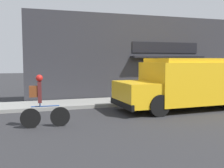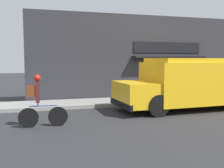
# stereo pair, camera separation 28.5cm
# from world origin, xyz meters

# --- Properties ---
(ground_plane) EXTENTS (70.00, 70.00, 0.00)m
(ground_plane) POSITION_xyz_m (0.00, 0.00, 0.00)
(ground_plane) COLOR #2B2B2D
(sidewalk) EXTENTS (28.00, 2.08, 0.16)m
(sidewalk) POSITION_xyz_m (0.00, 1.04, 0.08)
(sidewalk) COLOR gray
(sidewalk) RESTS_ON ground_plane
(storefront) EXTENTS (12.53, 0.81, 4.66)m
(storefront) POSITION_xyz_m (0.06, 2.21, 2.34)
(storefront) COLOR #2D2D33
(storefront) RESTS_ON ground_plane
(school_bus) EXTENTS (6.39, 2.85, 2.25)m
(school_bus) POSITION_xyz_m (0.93, -1.37, 1.18)
(school_bus) COLOR yellow
(school_bus) RESTS_ON ground_plane
(cyclist) EXTENTS (1.58, 0.22, 1.71)m
(cyclist) POSITION_xyz_m (-5.68, -2.76, 0.85)
(cyclist) COLOR black
(cyclist) RESTS_ON ground_plane
(trash_bin) EXTENTS (0.54, 0.54, 0.92)m
(trash_bin) POSITION_xyz_m (-0.26, 1.21, 0.62)
(trash_bin) COLOR #2D5138
(trash_bin) RESTS_ON sidewalk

